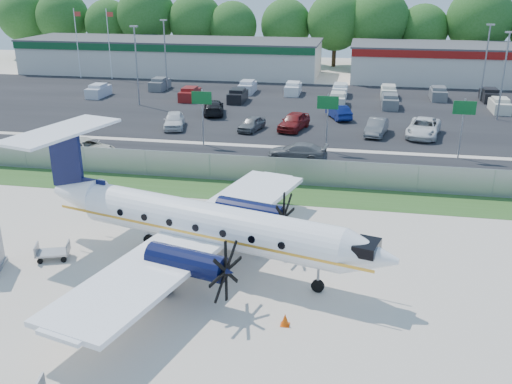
# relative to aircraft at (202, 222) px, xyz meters

# --- Properties ---
(ground) EXTENTS (170.00, 170.00, 0.00)m
(ground) POSITION_rel_aircraft_xyz_m (1.86, -0.80, -2.44)
(ground) COLOR beige
(ground) RESTS_ON ground
(grass_verge) EXTENTS (170.00, 4.00, 0.02)m
(grass_verge) POSITION_rel_aircraft_xyz_m (1.86, 11.20, -2.44)
(grass_verge) COLOR #2D561E
(grass_verge) RESTS_ON ground
(access_road) EXTENTS (170.00, 8.00, 0.02)m
(access_road) POSITION_rel_aircraft_xyz_m (1.86, 18.20, -2.43)
(access_road) COLOR black
(access_road) RESTS_ON ground
(parking_lot) EXTENTS (170.00, 32.00, 0.02)m
(parking_lot) POSITION_rel_aircraft_xyz_m (1.86, 39.20, -2.43)
(parking_lot) COLOR black
(parking_lot) RESTS_ON ground
(perimeter_fence) EXTENTS (120.00, 0.06, 1.99)m
(perimeter_fence) POSITION_rel_aircraft_xyz_m (1.86, 13.20, -1.44)
(perimeter_fence) COLOR gray
(perimeter_fence) RESTS_ON ground
(building_west) EXTENTS (46.40, 12.40, 5.24)m
(building_west) POSITION_rel_aircraft_xyz_m (-22.14, 61.18, 0.19)
(building_west) COLOR silver
(building_west) RESTS_ON ground
(building_east) EXTENTS (44.40, 12.40, 5.24)m
(building_east) POSITION_rel_aircraft_xyz_m (27.86, 61.18, 0.19)
(building_east) COLOR silver
(building_east) RESTS_ON ground
(sign_left) EXTENTS (1.80, 0.26, 5.00)m
(sign_left) POSITION_rel_aircraft_xyz_m (-6.14, 22.10, 1.17)
(sign_left) COLOR gray
(sign_left) RESTS_ON ground
(sign_mid) EXTENTS (1.80, 0.26, 5.00)m
(sign_mid) POSITION_rel_aircraft_xyz_m (4.86, 22.10, 1.17)
(sign_mid) COLOR gray
(sign_mid) RESTS_ON ground
(sign_right) EXTENTS (1.80, 0.26, 5.00)m
(sign_right) POSITION_rel_aircraft_xyz_m (15.86, 22.10, 1.17)
(sign_right) COLOR gray
(sign_right) RESTS_ON ground
(flagpole_west) EXTENTS (1.06, 0.12, 10.00)m
(flagpole_west) POSITION_rel_aircraft_xyz_m (-34.07, 54.20, 3.20)
(flagpole_west) COLOR white
(flagpole_west) RESTS_ON ground
(flagpole_east) EXTENTS (1.06, 0.12, 10.00)m
(flagpole_east) POSITION_rel_aircraft_xyz_m (-29.07, 54.20, 3.20)
(flagpole_east) COLOR white
(flagpole_east) RESTS_ON ground
(light_pole_nw) EXTENTS (0.90, 0.35, 9.09)m
(light_pole_nw) POSITION_rel_aircraft_xyz_m (-18.14, 37.20, 2.79)
(light_pole_nw) COLOR gray
(light_pole_nw) RESTS_ON ground
(light_pole_ne) EXTENTS (0.90, 0.35, 9.09)m
(light_pole_ne) POSITION_rel_aircraft_xyz_m (21.86, 37.20, 2.79)
(light_pole_ne) COLOR gray
(light_pole_ne) RESTS_ON ground
(light_pole_sw) EXTENTS (0.90, 0.35, 9.09)m
(light_pole_sw) POSITION_rel_aircraft_xyz_m (-18.14, 47.20, 2.79)
(light_pole_sw) COLOR gray
(light_pole_sw) RESTS_ON ground
(light_pole_se) EXTENTS (0.90, 0.35, 9.09)m
(light_pole_se) POSITION_rel_aircraft_xyz_m (21.86, 47.20, 2.79)
(light_pole_se) COLOR gray
(light_pole_se) RESTS_ON ground
(tree_line) EXTENTS (112.00, 6.00, 14.00)m
(tree_line) POSITION_rel_aircraft_xyz_m (1.86, 73.20, -2.44)
(tree_line) COLOR #225719
(tree_line) RESTS_ON ground
(aircraft) EXTENTS (20.72, 20.25, 6.33)m
(aircraft) POSITION_rel_aircraft_xyz_m (0.00, 0.00, 0.00)
(aircraft) COLOR white
(aircraft) RESTS_ON ground
(pushback_tug) EXTENTS (2.86, 2.18, 1.46)m
(pushback_tug) POSITION_rel_aircraft_xyz_m (-2.44, 2.49, -1.74)
(pushback_tug) COLOR white
(pushback_tug) RESTS_ON ground
(baggage_cart_near) EXTENTS (1.96, 1.54, 0.90)m
(baggage_cart_near) POSITION_rel_aircraft_xyz_m (-8.07, -0.83, -2.02)
(baggage_cart_near) COLOR gray
(baggage_cart_near) RESTS_ON ground
(cone_nose) EXTENTS (0.40, 0.40, 0.56)m
(cone_nose) POSITION_rel_aircraft_xyz_m (4.99, -4.70, -2.18)
(cone_nose) COLOR #D84706
(cone_nose) RESTS_ON ground
(cone_starboard_wing) EXTENTS (0.36, 0.36, 0.51)m
(cone_starboard_wing) POSITION_rel_aircraft_xyz_m (-1.11, 8.92, -2.20)
(cone_starboard_wing) COLOR #D84706
(cone_starboard_wing) RESTS_ON ground
(road_car_west) EXTENTS (6.09, 4.41, 1.54)m
(road_car_west) POSITION_rel_aircraft_xyz_m (-14.72, 16.79, -2.44)
(road_car_west) COLOR beige
(road_car_west) RESTS_ON ground
(road_car_mid) EXTENTS (5.13, 2.51, 1.44)m
(road_car_mid) POSITION_rel_aircraft_xyz_m (2.69, 19.19, -2.44)
(road_car_mid) COLOR #595B5E
(road_car_mid) RESTS_ON ground
(parked_car_a) EXTENTS (3.03, 5.08, 1.62)m
(parked_car_a) POSITION_rel_aircraft_xyz_m (-10.66, 27.57, -2.44)
(parked_car_a) COLOR silver
(parked_car_a) RESTS_ON ground
(parked_car_b) EXTENTS (2.54, 4.31, 1.38)m
(parked_car_b) POSITION_rel_aircraft_xyz_m (-2.85, 28.04, -2.44)
(parked_car_b) COLOR #595B5E
(parked_car_b) RESTS_ON ground
(parked_car_c) EXTENTS (3.15, 5.38, 1.72)m
(parked_car_c) POSITION_rel_aircraft_xyz_m (1.19, 29.09, -2.44)
(parked_car_c) COLOR maroon
(parked_car_c) RESTS_ON ground
(parked_car_d) EXTENTS (2.44, 4.91, 1.55)m
(parked_car_d) POSITION_rel_aircraft_xyz_m (9.20, 28.54, -2.44)
(parked_car_d) COLOR #595B5E
(parked_car_d) RESTS_ON ground
(parked_car_e) EXTENTS (3.91, 6.48, 1.68)m
(parked_car_e) POSITION_rel_aircraft_xyz_m (13.56, 28.88, -2.44)
(parked_car_e) COLOR silver
(parked_car_e) RESTS_ON ground
(parked_car_f) EXTENTS (3.42, 5.77, 1.57)m
(parked_car_f) POSITION_rel_aircraft_xyz_m (-8.35, 34.31, -2.44)
(parked_car_f) COLOR black
(parked_car_f) RESTS_ON ground
(parked_car_g) EXTENTS (3.13, 4.77, 1.49)m
(parked_car_g) POSITION_rel_aircraft_xyz_m (5.31, 34.67, -2.44)
(parked_car_g) COLOR navy
(parked_car_g) RESTS_ON ground
(far_parking_rows) EXTENTS (56.00, 10.00, 1.60)m
(far_parking_rows) POSITION_rel_aircraft_xyz_m (1.86, 44.20, -2.44)
(far_parking_rows) COLOR gray
(far_parking_rows) RESTS_ON ground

